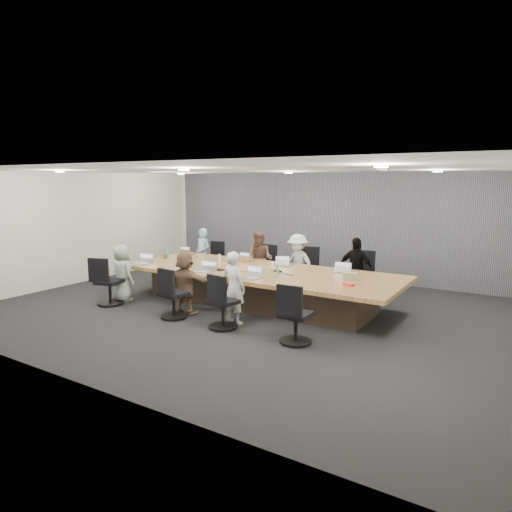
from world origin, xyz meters
The scene contains 40 objects.
floor centered at (0.00, 0.00, 0.00)m, with size 10.00×8.00×0.00m, color black.
ceiling centered at (0.00, 0.00, 2.80)m, with size 10.00×8.00×0.00m, color white.
wall_back centered at (0.00, 4.00, 1.40)m, with size 10.00×2.80×0.00m, color silver.
wall_front centered at (0.00, -4.00, 1.40)m, with size 10.00×2.80×0.00m, color silver.
wall_left centered at (-5.00, 0.00, 1.40)m, with size 8.00×2.80×0.00m, color silver.
curtain centered at (0.00, 3.92, 1.40)m, with size 9.80×0.04×2.80m, color slate.
conference_table centered at (0.00, 0.50, 0.40)m, with size 6.00×2.20×0.74m.
chair_0 centered at (-2.57, 2.20, 0.36)m, with size 0.49×0.49×0.72m, color black, non-canonical shape.
chair_1 centered at (-0.79, 2.20, 0.39)m, with size 0.53×0.53×0.78m, color black, non-canonical shape.
chair_2 centered at (0.24, 2.20, 0.42)m, with size 0.57×0.57×0.84m, color black, non-canonical shape.
chair_3 centered at (1.63, 2.20, 0.43)m, with size 0.58×0.58×0.86m, color black, non-canonical shape.
chair_4 centered at (-2.63, -1.20, 0.42)m, with size 0.56×0.56×0.83m, color black, non-canonical shape.
chair_5 centered at (-0.85, -1.20, 0.39)m, with size 0.53×0.53×0.79m, color black, non-canonical shape.
chair_6 centered at (0.30, -1.20, 0.40)m, with size 0.54×0.54×0.80m, color black, non-canonical shape.
chair_7 centered at (1.75, -1.20, 0.40)m, with size 0.54×0.54×0.80m, color black, non-canonical shape.
person_0 centered at (-2.57, 1.85, 0.68)m, with size 0.49×0.32×1.35m, color #92B0C7.
laptop_0 centered at (-2.57, 1.30, 0.75)m, with size 0.30×0.21×0.02m, color #8C6647.
person_1 centered at (-0.79, 1.85, 0.69)m, with size 0.67×0.52×1.38m, color brown.
laptop_1 centered at (-0.79, 1.30, 0.75)m, with size 0.29×0.20×0.02m, color #8C6647.
person_2 centered at (0.24, 1.85, 0.69)m, with size 0.89×0.51×1.37m, color #B4BCB3.
laptop_2 centered at (0.24, 1.30, 0.75)m, with size 0.31×0.21×0.02m, color #B2B2B7.
person_3 centered at (1.63, 1.85, 0.70)m, with size 0.82×0.34×1.39m, color black.
laptop_3 centered at (1.63, 1.30, 0.75)m, with size 0.35×0.24×0.02m, color #B2B2B7.
person_4 centered at (-2.63, -0.85, 0.62)m, with size 0.60×0.39×1.24m, color #8F9E8F.
laptop_4 centered at (-2.63, -0.30, 0.75)m, with size 0.35×0.24×0.02m, color #B2B2B7.
person_5 centered at (-0.85, -0.85, 0.63)m, with size 1.16×0.37×1.25m, color brown.
laptop_5 centered at (-0.85, -0.30, 0.75)m, with size 0.33×0.23×0.02m, color #B2B2B7.
person_6 centered at (0.30, -0.85, 0.67)m, with size 0.49×0.32×1.34m, color silver.
laptop_6 centered at (0.30, -0.30, 0.75)m, with size 0.32×0.22×0.02m, color #B2B2B7.
bottle_green_left centered at (-2.65, 0.61, 0.86)m, with size 0.07×0.07×0.25m, color #4B9F66.
bottle_green_right centered at (0.66, 0.15, 0.85)m, with size 0.06×0.06×0.22m, color #4B9F66.
bottle_clear centered at (-1.18, 0.72, 0.84)m, with size 0.06×0.06×0.20m, color silver.
cup_white_far centered at (0.05, 1.00, 0.78)m, with size 0.07×0.07×0.09m, color white.
cup_white_near centered at (1.99, 0.67, 0.79)m, with size 0.08×0.08×0.11m, color white.
mug_brown centered at (-2.65, 0.51, 0.79)m, with size 0.09×0.09×0.10m, color brown.
mic_left centered at (-0.67, 0.04, 0.76)m, with size 0.16×0.10×0.03m, color black.
mic_right centered at (0.43, 0.55, 0.75)m, with size 0.15×0.10×0.03m, color black.
stapler centered at (-0.36, -0.09, 0.77)m, with size 0.15×0.04×0.06m, color black.
canvas_bag centered at (1.96, 0.63, 0.81)m, with size 0.25×0.16×0.14m, color #9A8F69.
snack_packet centered at (2.13, 0.11, 0.76)m, with size 0.18×0.12×0.04m, color red.
Camera 1 is at (4.93, -7.51, 2.60)m, focal length 32.00 mm.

